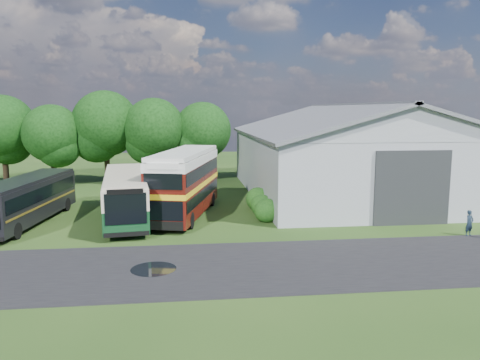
{
  "coord_description": "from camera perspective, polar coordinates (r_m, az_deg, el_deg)",
  "views": [
    {
      "loc": [
        0.11,
        -24.99,
        7.64
      ],
      "look_at": [
        4.0,
        8.0,
        2.62
      ],
      "focal_mm": 35.0,
      "sensor_mm": 36.0,
      "label": 1
    }
  ],
  "objects": [
    {
      "name": "asphalt_road",
      "position": [
        23.45,
        0.72,
        -10.42
      ],
      "size": [
        60.0,
        8.0,
        0.02
      ],
      "primitive_type": "cube",
      "color": "black",
      "rests_on": "ground"
    },
    {
      "name": "puddle",
      "position": [
        23.33,
        -10.5,
        -10.67
      ],
      "size": [
        2.2,
        2.2,
        0.01
      ],
      "primitive_type": "cylinder",
      "color": "black",
      "rests_on": "ground"
    },
    {
      "name": "ground",
      "position": [
        26.13,
        -6.75,
        -8.47
      ],
      "size": [
        120.0,
        120.0,
        0.0
      ],
      "primitive_type": "plane",
      "color": "#193611",
      "rests_on": "ground"
    },
    {
      "name": "bus_green_single",
      "position": [
        33.54,
        -13.83,
        -1.78
      ],
      "size": [
        4.25,
        12.14,
        3.28
      ],
      "rotation": [
        0.0,
        0.0,
        0.13
      ],
      "color": "black",
      "rests_on": "ground"
    },
    {
      "name": "storage_shed",
      "position": [
        43.73,
        13.23,
        3.81
      ],
      "size": [
        18.8,
        24.8,
        8.15
      ],
      "color": "gray",
      "rests_on": "ground"
    },
    {
      "name": "bus_maroon_double",
      "position": [
        33.91,
        -6.7,
        -0.42
      ],
      "size": [
        5.38,
        11.36,
        4.73
      ],
      "rotation": [
        0.0,
        0.0,
        -0.24
      ],
      "color": "black",
      "rests_on": "ground"
    },
    {
      "name": "tree_left_b",
      "position": [
        50.29,
        -21.93,
        5.25
      ],
      "size": [
        5.78,
        5.78,
        8.16
      ],
      "color": "black",
      "rests_on": "ground"
    },
    {
      "name": "shrub_front",
      "position": [
        32.38,
        3.23,
        -5.07
      ],
      "size": [
        1.7,
        1.7,
        1.7
      ],
      "primitive_type": "sphere",
      "color": "#194714",
      "rests_on": "ground"
    },
    {
      "name": "tree_right_b",
      "position": [
        49.67,
        -4.57,
        6.02
      ],
      "size": [
        5.98,
        5.98,
        8.45
      ],
      "color": "black",
      "rests_on": "ground"
    },
    {
      "name": "visitor_a",
      "position": [
        31.76,
        26.18,
        -4.77
      ],
      "size": [
        0.66,
        0.54,
        1.57
      ],
      "primitive_type": "imported",
      "rotation": [
        0.0,
        0.0,
        0.33
      ],
      "color": "#172532",
      "rests_on": "ground"
    },
    {
      "name": "tree_mid",
      "position": [
        50.46,
        -16.08,
        6.6
      ],
      "size": [
        6.8,
        6.8,
        9.6
      ],
      "color": "black",
      "rests_on": "ground"
    },
    {
      "name": "shrub_mid",
      "position": [
        34.3,
        2.66,
        -4.29
      ],
      "size": [
        1.6,
        1.6,
        1.6
      ],
      "primitive_type": "sphere",
      "color": "#194714",
      "rests_on": "ground"
    },
    {
      "name": "bus_dark_single",
      "position": [
        34.61,
        -24.58,
        -2.18
      ],
      "size": [
        3.99,
        11.39,
        3.08
      ],
      "rotation": [
        0.0,
        0.0,
        -0.13
      ],
      "color": "black",
      "rests_on": "ground"
    },
    {
      "name": "tree_right_a",
      "position": [
        48.93,
        -10.43,
        6.16
      ],
      "size": [
        6.26,
        6.26,
        8.83
      ],
      "color": "black",
      "rests_on": "ground"
    },
    {
      "name": "tree_left_a",
      "position": [
        52.73,
        -26.96,
        5.74
      ],
      "size": [
        6.46,
        6.46,
        9.12
      ],
      "color": "black",
      "rests_on": "ground"
    },
    {
      "name": "shrub_back",
      "position": [
        36.23,
        2.14,
        -3.59
      ],
      "size": [
        1.8,
        1.8,
        1.8
      ],
      "primitive_type": "sphere",
      "color": "#194714",
      "rests_on": "ground"
    }
  ]
}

